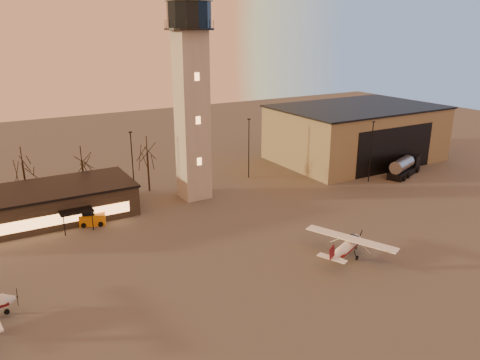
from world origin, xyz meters
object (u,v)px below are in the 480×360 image
object	(u,v)px
service_cart	(92,219)
hangar	(356,133)
cessna_front	(349,247)
fuel_truck	(404,168)
control_tower	(191,88)
terminal	(35,205)

from	to	relation	value
service_cart	hangar	bearing A→B (deg)	27.29
service_cart	cessna_front	bearing A→B (deg)	-26.19
hangar	fuel_truck	distance (m)	12.99
fuel_truck	hangar	bearing A→B (deg)	69.25
control_tower	fuel_truck	distance (m)	39.82
cessna_front	service_cart	bearing A→B (deg)	111.08
control_tower	terminal	world-z (taller)	control_tower
fuel_truck	service_cart	distance (m)	52.15
control_tower	service_cart	bearing A→B (deg)	-169.44
terminal	fuel_truck	xyz separation A→B (m)	(57.89, -10.41, -0.86)
terminal	service_cart	distance (m)	7.93
control_tower	fuel_truck	world-z (taller)	control_tower
hangar	service_cart	world-z (taller)	hangar
cessna_front	service_cart	world-z (taller)	cessna_front
cessna_front	fuel_truck	bearing A→B (deg)	8.39
control_tower	cessna_front	bearing A→B (deg)	-75.76
cessna_front	service_cart	xyz separation A→B (m)	(-22.65, 23.33, -0.24)
hangar	terminal	xyz separation A→B (m)	(-57.99, -2.00, -3.00)
cessna_front	fuel_truck	distance (m)	34.26
control_tower	hangar	world-z (taller)	control_tower
control_tower	fuel_truck	bearing A→B (deg)	-13.21
fuel_truck	service_cart	world-z (taller)	fuel_truck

